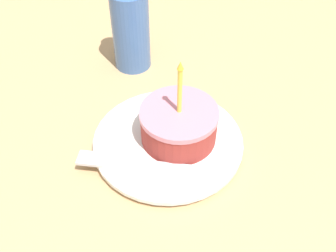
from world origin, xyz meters
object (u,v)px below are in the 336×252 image
at_px(plate, 168,142).
at_px(cake_slice, 179,124).
at_px(bottle, 131,27).
at_px(fork, 137,164).

relative_size(plate, cake_slice, 1.61).
bearing_deg(bottle, fork, -87.15).
distance_m(cake_slice, bottle, 0.22).
relative_size(cake_slice, bottle, 0.70).
bearing_deg(plate, fork, -132.89).
xyz_separation_m(cake_slice, fork, (-0.06, -0.05, -0.02)).
xyz_separation_m(cake_slice, bottle, (-0.07, 0.21, 0.03)).
distance_m(cake_slice, fork, 0.08).
relative_size(cake_slice, fork, 0.69).
bearing_deg(bottle, plate, -74.76).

